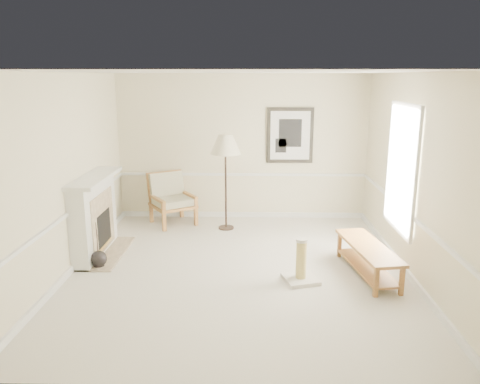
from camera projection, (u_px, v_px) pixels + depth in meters
name	position (u px, v px, depth m)	size (l,w,h in m)	color
ground	(238.00, 270.00, 7.07)	(5.50, 5.50, 0.00)	silver
room	(248.00, 146.00, 6.69)	(5.04, 5.54, 2.92)	beige
fireplace	(95.00, 216.00, 7.56)	(0.64, 1.64, 1.31)	white
floor_vase	(99.00, 259.00, 7.11)	(0.25, 0.25, 0.73)	black
armchair	(170.00, 196.00, 9.23)	(1.07, 1.08, 1.00)	olive
floor_lamp	(226.00, 147.00, 8.60)	(0.75, 0.75, 1.80)	black
bench	(368.00, 255.00, 6.84)	(0.71, 1.62, 0.45)	olive
scratching_post	(301.00, 268.00, 6.62)	(0.56, 0.56, 0.64)	silver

